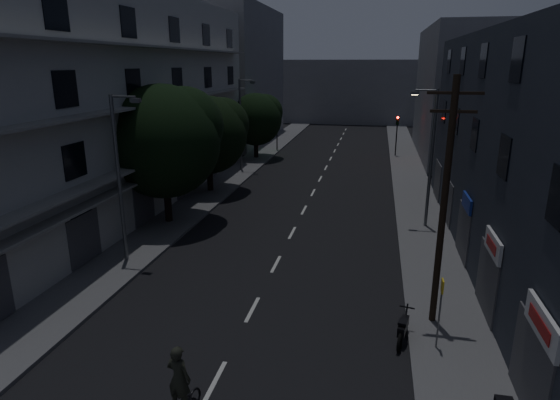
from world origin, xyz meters
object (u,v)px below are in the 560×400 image
(motorcycle, at_px, (403,329))
(cyclist, at_px, (180,399))
(bus_stop_sign, at_px, (441,301))
(utility_pole, at_px, (444,200))

(motorcycle, xyz_separation_m, cyclist, (-6.08, -5.29, 0.35))
(bus_stop_sign, bearing_deg, cyclist, -145.53)
(utility_pole, height_order, cyclist, utility_pole)
(motorcycle, relative_size, cyclist, 0.76)
(utility_pole, relative_size, bus_stop_sign, 3.56)
(utility_pole, relative_size, motorcycle, 4.89)
(motorcycle, height_order, cyclist, cyclist)
(bus_stop_sign, bearing_deg, motorcycle, 161.84)
(utility_pole, relative_size, cyclist, 3.72)
(bus_stop_sign, xyz_separation_m, motorcycle, (-1.10, 0.36, -1.42))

